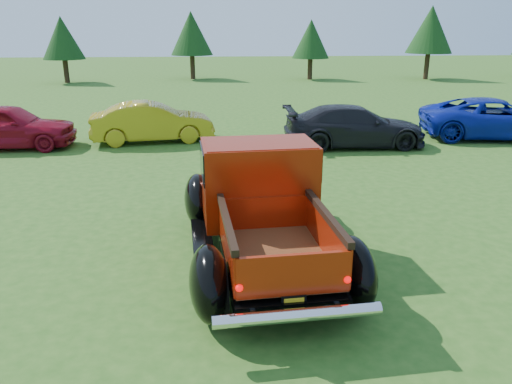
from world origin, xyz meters
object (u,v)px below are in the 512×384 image
(tree_mid_right, at_px, (311,39))
(show_car_grey, at_px, (354,126))
(pickup_truck, at_px, (258,200))
(show_car_yellow, at_px, (152,122))
(tree_mid_left, at_px, (191,33))
(tree_east, at_px, (430,30))
(show_car_blue, at_px, (495,118))
(show_car_red, at_px, (6,126))
(tree_west, at_px, (62,38))

(tree_mid_right, bearing_deg, show_car_grey, -96.41)
(pickup_truck, bearing_deg, show_car_yellow, 103.60)
(tree_mid_left, bearing_deg, tree_east, -4.76)
(tree_mid_right, height_order, pickup_truck, tree_mid_right)
(show_car_yellow, bearing_deg, show_car_blue, -100.70)
(show_car_red, bearing_deg, tree_east, -48.29)
(tree_east, relative_size, show_car_blue, 1.03)
(tree_mid_left, bearing_deg, pickup_truck, -85.39)
(pickup_truck, xyz_separation_m, show_car_red, (-7.82, 8.74, -0.22))
(pickup_truck, bearing_deg, tree_mid_right, 73.64)
(show_car_grey, relative_size, show_car_blue, 0.92)
(show_car_red, bearing_deg, tree_mid_right, -33.96)
(tree_east, relative_size, show_car_yellow, 1.26)
(show_car_red, height_order, show_car_grey, show_car_red)
(tree_east, distance_m, pickup_truck, 33.73)
(show_car_yellow, bearing_deg, pickup_truck, -171.11)
(show_car_blue, bearing_deg, tree_mid_right, 16.81)
(tree_mid_left, relative_size, tree_mid_right, 1.14)
(show_car_yellow, relative_size, show_car_grey, 0.89)
(show_car_red, distance_m, show_car_yellow, 4.83)
(tree_west, xyz_separation_m, show_car_red, (3.71, -20.61, -2.35))
(tree_west, relative_size, show_car_yellow, 1.08)
(tree_mid_left, xyz_separation_m, tree_mid_right, (9.00, -1.00, -0.41))
(show_car_red, bearing_deg, pickup_truck, -138.67)
(tree_west, bearing_deg, tree_mid_right, 3.18)
(tree_mid_right, relative_size, show_car_red, 0.99)
(show_car_yellow, distance_m, show_car_grey, 7.11)
(tree_west, distance_m, tree_mid_right, 18.03)
(pickup_truck, bearing_deg, tree_west, 107.12)
(show_car_blue, bearing_deg, pickup_truck, 142.30)
(tree_west, relative_size, show_car_blue, 0.88)
(show_car_grey, bearing_deg, tree_west, 36.90)
(tree_west, distance_m, show_car_blue, 29.34)
(show_car_grey, xyz_separation_m, show_car_blue, (5.51, 0.89, 0.03))
(tree_mid_left, xyz_separation_m, show_car_blue, (12.01, -22.35, -2.65))
(show_car_red, relative_size, show_car_yellow, 1.04)
(pickup_truck, bearing_deg, tree_east, 58.28)
(show_car_grey, bearing_deg, tree_mid_left, 16.40)
(tree_east, height_order, show_car_red, tree_east)
(tree_mid_left, xyz_separation_m, show_car_grey, (6.50, -23.24, -2.68))
(pickup_truck, bearing_deg, show_car_red, 127.49)
(tree_east, bearing_deg, tree_west, -178.94)
(pickup_truck, height_order, show_car_blue, pickup_truck)
(tree_mid_right, bearing_deg, tree_east, -3.18)
(tree_mid_right, relative_size, show_car_blue, 0.84)
(tree_east, relative_size, pickup_truck, 0.95)
(tree_west, height_order, show_car_blue, tree_west)
(tree_mid_left, distance_m, show_car_yellow, 22.15)
(tree_east, distance_m, show_car_yellow, 27.76)
(show_car_red, bearing_deg, tree_west, 9.72)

